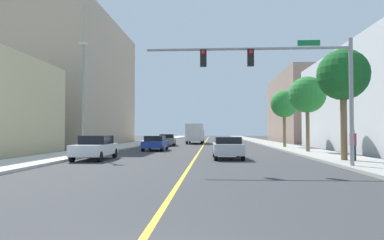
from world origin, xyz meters
TOP-DOWN VIEW (x-y plane):
  - ground at (0.00, 42.00)m, footprint 192.00×192.00m
  - sidewalk_left at (-9.40, 42.00)m, footprint 3.72×168.00m
  - sidewalk_right at (9.40, 42.00)m, footprint 3.72×168.00m
  - lane_marking_center at (0.00, 42.00)m, footprint 0.16×144.00m
  - building_left_far at (-18.81, 45.46)m, footprint 12.55×24.66m
  - building_right_far at (19.17, 57.98)m, footprint 13.26×23.55m
  - traffic_signal_mast at (4.80, 13.60)m, footprint 10.16×0.36m
  - street_lamp at (-8.04, 20.70)m, footprint 0.56×0.28m
  - palm_near at (8.83, 17.12)m, footprint 3.00×3.00m
  - palm_mid at (9.09, 25.93)m, footprint 3.03×3.03m
  - palm_far at (8.95, 34.74)m, footprint 2.94×2.94m
  - car_gray at (-4.44, 39.62)m, footprint 2.08×4.15m
  - car_silver at (2.17, 19.33)m, footprint 1.95×4.08m
  - car_blue at (-4.16, 28.94)m, footprint 1.97×4.40m
  - car_white at (-6.32, 18.32)m, footprint 1.96×4.63m
  - delivery_truck at (-1.37, 48.41)m, footprint 2.43×8.50m
  - pedestrian at (9.13, 16.57)m, footprint 0.38×0.38m

SIDE VIEW (x-z plane):
  - ground at x=0.00m, z-range 0.00..0.00m
  - lane_marking_center at x=0.00m, z-range 0.00..0.01m
  - sidewalk_left at x=-9.40m, z-range 0.00..0.15m
  - sidewalk_right at x=9.40m, z-range 0.00..0.15m
  - car_blue at x=-4.16m, z-range 0.04..1.44m
  - car_gray at x=-4.44m, z-range 0.03..1.48m
  - car_silver at x=2.17m, z-range 0.04..1.49m
  - car_white at x=-6.32m, z-range 0.03..1.56m
  - pedestrian at x=9.13m, z-range 0.15..1.94m
  - delivery_truck at x=-1.37m, z-range 0.12..2.98m
  - street_lamp at x=-8.04m, z-range 0.57..8.64m
  - traffic_signal_mast at x=4.80m, z-range 1.61..7.84m
  - palm_far at x=8.95m, z-range 1.68..7.79m
  - palm_mid at x=9.09m, z-range 1.71..7.95m
  - palm_near at x=8.83m, z-range 1.83..8.32m
  - building_right_far at x=19.17m, z-range 0.00..11.56m
  - building_left_far at x=-18.81m, z-range 0.00..17.30m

